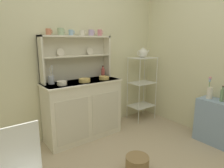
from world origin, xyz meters
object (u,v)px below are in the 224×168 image
Objects in this scene: floor_basket at (137,163)px; jam_bottle at (103,72)px; oil_bottle at (222,95)px; flower_vase at (210,91)px; hutch_cabinet at (83,109)px; utensil_jar at (51,80)px; porcelain_teapot at (143,53)px; bakers_rack at (142,82)px; bowl_mixing_large at (62,83)px; hutch_shelf_unit at (76,54)px; cup_terracotta_0 at (48,32)px; side_shelf_blue at (215,122)px.

jam_bottle reaches higher than floor_basket.
jam_bottle is 1.72m from oil_bottle.
hutch_cabinet is at bearing 141.25° from flower_vase.
porcelain_teapot is (1.61, -0.09, 0.30)m from utensil_jar.
utensil_jar reaches higher than floor_basket.
flower_vase reaches higher than hutch_cabinet.
oil_bottle is at bearing -80.51° from bakers_rack.
flower_vase is (0.99, -1.22, -0.21)m from jam_bottle.
bowl_mixing_large is (-1.53, -0.06, 0.19)m from bakers_rack.
porcelain_teapot reaches higher than floor_basket.
hutch_cabinet is 5.22× the size of oil_bottle.
cup_terracotta_0 is at bearing -174.04° from hutch_shelf_unit.
floor_basket is at bearing -84.70° from hutch_cabinet.
floor_basket is at bearing 176.90° from flower_vase.
bakers_rack is 1.80m from cup_terracotta_0.
oil_bottle is at bearing -90.00° from side_shelf_blue.
hutch_cabinet is at bearing 12.51° from bowl_mixing_large.
bakers_rack is 1.54m from bowl_mixing_large.
side_shelf_blue is at bearing -89.74° from flower_vase.
bakers_rack reaches higher than floor_basket.
porcelain_teapot is (1.53, 0.06, 0.33)m from bowl_mixing_large.
jam_bottle is at bearing -2.54° from cup_terracotta_0.
oil_bottle reaches higher than side_shelf_blue.
oil_bottle is (0.22, -1.29, 0.01)m from bakers_rack.
cup_terracotta_0 is 0.65× the size of bowl_mixing_large.
side_shelf_blue is 1.55m from porcelain_teapot.
oil_bottle is (0.99, -1.39, -0.22)m from jam_bottle.
bowl_mixing_large is (-0.33, -0.07, 0.44)m from hutch_cabinet.
cup_terracotta_0 is 0.62m from utensil_jar.
hutch_shelf_unit is at bearing 171.58° from bakers_rack.
bakers_rack reaches higher than jam_bottle.
floor_basket is at bearing -65.61° from utensil_jar.
porcelain_teapot reaches higher than bowl_mixing_large.
bowl_mixing_large is 0.77m from jam_bottle.
hutch_cabinet reaches higher than oil_bottle.
hutch_shelf_unit is 1.98m from flower_vase.
hutch_cabinet reaches higher than side_shelf_blue.
cup_terracotta_0 is at bearing 108.15° from bowl_mixing_large.
cup_terracotta_0 is at bearing 175.11° from porcelain_teapot.
cup_terracotta_0 is 1.01m from jam_bottle.
bowl_mixing_large is at bearing -167.49° from hutch_cabinet.
cup_terracotta_0 reaches higher than bowl_mixing_large.
cup_terracotta_0 is at bearing 62.42° from utensil_jar.
utensil_jar is at bearing -117.58° from cup_terracotta_0.
bakers_rack is at bearing -4.89° from cup_terracotta_0.
bakers_rack is 4.49× the size of utensil_jar.
porcelain_teapot is at bearing -180.00° from bakers_rack.
side_shelf_blue is 2.45× the size of utensil_jar.
hutch_shelf_unit is 3.37× the size of flower_vase.
jam_bottle reaches higher than oil_bottle.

